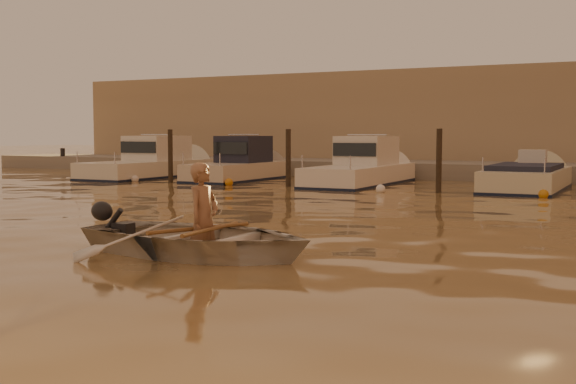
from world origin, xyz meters
The scene contains 19 objects.
ground_plane centered at (0.00, 0.00, 0.00)m, with size 160.00×160.00×0.00m, color brown.
dinghy centered at (-0.30, 0.58, 0.27)m, with size 2.72×3.80×0.79m, color silver.
person centered at (-0.20, 0.58, 0.56)m, with size 0.62×0.41×1.71m, color #96694B.
outboard_motor centered at (-1.80, 0.63, 0.28)m, with size 0.90×0.40×0.70m, color black, non-canonical shape.
oar_port centered at (-0.05, 0.58, 0.42)m, with size 0.06×0.06×2.10m, color brown.
oar_starboard centered at (-0.25, 0.58, 0.42)m, with size 0.06×0.06×2.10m, color brown.
moored_boat_0 centered at (-13.29, 16.00, 0.62)m, with size 2.34×7.42×1.75m, color silver, non-canonical shape.
moored_boat_1 centered at (-8.90, 16.00, 0.62)m, with size 2.00×6.03×1.75m, color beige, non-canonical shape.
moored_boat_2 centered at (-3.68, 16.00, 0.62)m, with size 2.13×7.20×1.75m, color white, non-canonical shape.
moored_boat_3 centered at (2.13, 16.00, 0.22)m, with size 2.20×6.30×0.95m, color beige, non-canonical shape.
piling_0 centered at (-10.50, 13.80, 0.90)m, with size 0.18×0.18×2.20m, color #2D2319.
piling_1 centered at (-5.50, 13.80, 0.90)m, with size 0.18×0.18×2.20m, color #2D2319.
piling_2 centered at (-0.20, 13.80, 0.90)m, with size 0.18×0.18×2.20m, color #2D2319.
fender_a centered at (-11.96, 13.49, 0.10)m, with size 0.30×0.30×0.30m, color silver.
fender_b centered at (-7.74, 13.52, 0.10)m, with size 0.30×0.30×0.30m, color #C57717.
fender_c centered at (-1.83, 13.00, 0.10)m, with size 0.30×0.30×0.30m, color white.
fender_d centered at (3.01, 13.28, 0.10)m, with size 0.30×0.30×0.30m, color #C77F17.
quay centered at (0.00, 21.50, 0.15)m, with size 52.00×4.00×1.00m, color gray.
waterfront_building centered at (0.00, 27.00, 2.40)m, with size 46.00×7.00×4.80m, color #9E8466.
Camera 1 is at (5.83, -8.46, 1.85)m, focal length 45.00 mm.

